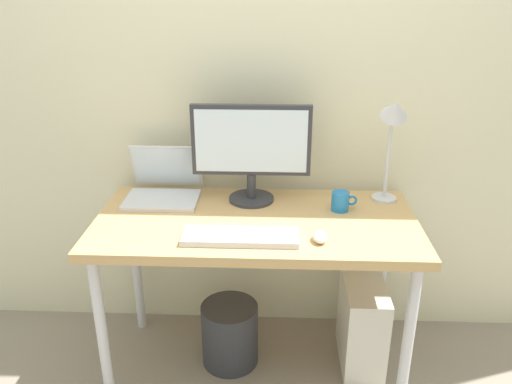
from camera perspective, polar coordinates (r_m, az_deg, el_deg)
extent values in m
plane|color=gray|center=(2.53, 0.00, -18.59)|extent=(6.00, 6.00, 0.00)
cube|color=beige|center=(2.32, 0.42, 13.50)|extent=(4.40, 0.04, 2.60)
cube|color=tan|center=(2.12, 0.00, -3.50)|extent=(1.33, 0.65, 0.04)
cylinder|color=silver|center=(2.21, -16.74, -14.95)|extent=(0.04, 0.04, 0.71)
cylinder|color=silver|center=(2.16, 16.52, -15.81)|extent=(0.04, 0.04, 0.71)
cylinder|color=silver|center=(2.62, -13.16, -8.02)|extent=(0.04, 0.04, 0.71)
cylinder|color=silver|center=(2.58, 13.90, -8.58)|extent=(0.04, 0.04, 0.71)
cylinder|color=#333338|center=(2.29, -0.52, -0.73)|extent=(0.20, 0.20, 0.01)
cylinder|color=#333338|center=(2.26, -0.52, 0.71)|extent=(0.04, 0.04, 0.11)
cube|color=#333338|center=(2.19, -0.54, 5.78)|extent=(0.51, 0.03, 0.31)
cube|color=white|center=(2.18, -0.56, 5.65)|extent=(0.48, 0.01, 0.27)
cube|color=silver|center=(2.30, -10.42, -0.88)|extent=(0.32, 0.22, 0.02)
cube|color=silver|center=(2.39, -9.91, 2.89)|extent=(0.32, 0.07, 0.21)
cube|color=white|center=(2.38, -9.95, 2.88)|extent=(0.30, 0.05, 0.18)
cylinder|color=silver|center=(2.36, 14.03, -0.66)|extent=(0.11, 0.11, 0.01)
cylinder|color=silver|center=(2.29, 14.48, 3.82)|extent=(0.02, 0.02, 0.38)
cone|color=silver|center=(2.20, 15.24, 8.86)|extent=(0.11, 0.14, 0.13)
cube|color=silver|center=(1.94, -1.75, -5.01)|extent=(0.44, 0.14, 0.02)
ellipsoid|color=silver|center=(1.95, 7.13, -4.98)|extent=(0.06, 0.09, 0.03)
cylinder|color=#1E72BF|center=(2.20, 9.34, -1.02)|extent=(0.07, 0.07, 0.08)
torus|color=#1E72BF|center=(2.21, 10.62, -0.94)|extent=(0.05, 0.01, 0.05)
cube|color=silver|center=(2.46, 11.70, -14.17)|extent=(0.18, 0.36, 0.42)
cylinder|color=#333338|center=(2.46, -2.92, -15.48)|extent=(0.26, 0.26, 0.30)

